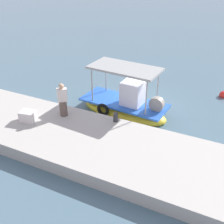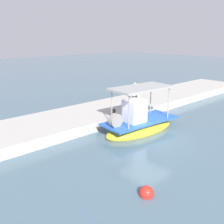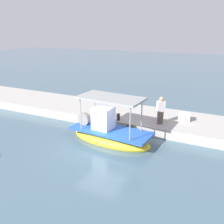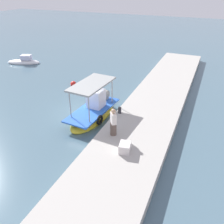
{
  "view_description": "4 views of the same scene",
  "coord_description": "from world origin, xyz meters",
  "px_view_note": "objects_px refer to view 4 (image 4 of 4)",
  "views": [
    {
      "loc": [
        5.32,
        -13.6,
        7.97
      ],
      "look_at": [
        -0.26,
        -2.14,
        0.75
      ],
      "focal_mm": 44.69,
      "sensor_mm": 36.0,
      "label": 1
    },
    {
      "loc": [
        11.27,
        9.29,
        5.66
      ],
      "look_at": [
        0.27,
        -2.8,
        0.87
      ],
      "focal_mm": 41.71,
      "sensor_mm": 36.0,
      "label": 2
    },
    {
      "loc": [
        -6.28,
        11.63,
        6.51
      ],
      "look_at": [
        0.57,
        -2.46,
        1.23
      ],
      "focal_mm": 39.9,
      "sensor_mm": 36.0,
      "label": 3
    },
    {
      "loc": [
        -13.77,
        -8.11,
        9.02
      ],
      "look_at": [
        -0.73,
        -2.51,
        1.16
      ],
      "focal_mm": 38.12,
      "sensor_mm": 36.0,
      "label": 4
    }
  ],
  "objects_px": {
    "marker_buoy": "(73,84)",
    "mooring_bollard": "(120,110)",
    "cargo_crate": "(125,148)",
    "main_fishing_boat": "(94,111)",
    "fisherman_near_bollard": "(113,123)",
    "moored_boat_near": "(24,62)"
  },
  "relations": [
    {
      "from": "fisherman_near_bollard",
      "to": "mooring_bollard",
      "type": "relative_size",
      "value": 3.95
    },
    {
      "from": "mooring_bollard",
      "to": "fisherman_near_bollard",
      "type": "bearing_deg",
      "value": -166.5
    },
    {
      "from": "marker_buoy",
      "to": "mooring_bollard",
      "type": "bearing_deg",
      "value": -124.01
    },
    {
      "from": "mooring_bollard",
      "to": "cargo_crate",
      "type": "height_order",
      "value": "cargo_crate"
    },
    {
      "from": "cargo_crate",
      "to": "moored_boat_near",
      "type": "distance_m",
      "value": 21.6
    },
    {
      "from": "marker_buoy",
      "to": "fisherman_near_bollard",
      "type": "bearing_deg",
      "value": -134.5
    },
    {
      "from": "main_fishing_boat",
      "to": "moored_boat_near",
      "type": "distance_m",
      "value": 16.38
    },
    {
      "from": "main_fishing_boat",
      "to": "mooring_bollard",
      "type": "height_order",
      "value": "main_fishing_boat"
    },
    {
      "from": "main_fishing_boat",
      "to": "cargo_crate",
      "type": "xyz_separation_m",
      "value": [
        -3.67,
        -3.84,
        0.38
      ]
    },
    {
      "from": "cargo_crate",
      "to": "marker_buoy",
      "type": "relative_size",
      "value": 1.35
    },
    {
      "from": "main_fishing_boat",
      "to": "mooring_bollard",
      "type": "bearing_deg",
      "value": -80.76
    },
    {
      "from": "mooring_bollard",
      "to": "cargo_crate",
      "type": "distance_m",
      "value": 4.41
    },
    {
      "from": "cargo_crate",
      "to": "marker_buoy",
      "type": "height_order",
      "value": "cargo_crate"
    },
    {
      "from": "fisherman_near_bollard",
      "to": "marker_buoy",
      "type": "xyz_separation_m",
      "value": [
        7.2,
        7.33,
        -1.33
      ]
    },
    {
      "from": "mooring_bollard",
      "to": "main_fishing_boat",
      "type": "bearing_deg",
      "value": 99.24
    },
    {
      "from": "fisherman_near_bollard",
      "to": "moored_boat_near",
      "type": "xyz_separation_m",
      "value": [
        10.83,
        16.62,
        -1.24
      ]
    },
    {
      "from": "mooring_bollard",
      "to": "marker_buoy",
      "type": "xyz_separation_m",
      "value": [
        4.51,
        6.68,
        -0.74
      ]
    },
    {
      "from": "mooring_bollard",
      "to": "moored_boat_near",
      "type": "distance_m",
      "value": 17.94
    },
    {
      "from": "main_fishing_boat",
      "to": "marker_buoy",
      "type": "relative_size",
      "value": 9.45
    },
    {
      "from": "cargo_crate",
      "to": "mooring_bollard",
      "type": "bearing_deg",
      "value": 25.34
    },
    {
      "from": "mooring_bollard",
      "to": "moored_boat_near",
      "type": "relative_size",
      "value": 0.11
    },
    {
      "from": "mooring_bollard",
      "to": "marker_buoy",
      "type": "relative_size",
      "value": 0.82
    }
  ]
}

